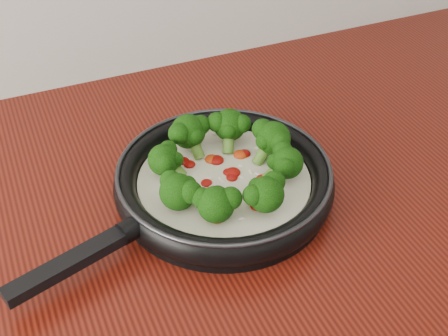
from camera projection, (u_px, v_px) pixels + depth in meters
name	position (u px, v px, depth m)	size (l,w,h in m)	color
skillet	(223.00, 179.00, 0.83)	(0.50, 0.38, 0.09)	black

